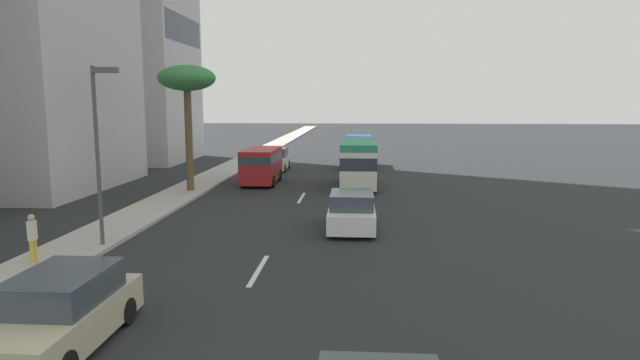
{
  "coord_description": "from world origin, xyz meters",
  "views": [
    {
      "loc": [
        -3.06,
        -3.09,
        5.27
      ],
      "look_at": [
        18.89,
        -1.54,
        2.08
      ],
      "focal_mm": 30.3,
      "sensor_mm": 36.0,
      "label": 1
    }
  ],
  "objects_px": {
    "van_second": "(261,164)",
    "pedestrian_near_lamp": "(33,237)",
    "car_third": "(60,313)",
    "minibus_fourth": "(358,162)",
    "palm_tree": "(187,82)",
    "car_fifth": "(352,212)",
    "van_sixth": "(359,150)",
    "street_lamp": "(99,135)",
    "car_lead": "(275,160)"
  },
  "relations": [
    {
      "from": "car_lead",
      "to": "van_second",
      "type": "relative_size",
      "value": 0.83
    },
    {
      "from": "palm_tree",
      "to": "street_lamp",
      "type": "relative_size",
      "value": 1.13
    },
    {
      "from": "minibus_fourth",
      "to": "street_lamp",
      "type": "bearing_deg",
      "value": 148.59
    },
    {
      "from": "pedestrian_near_lamp",
      "to": "car_lead",
      "type": "bearing_deg",
      "value": 155.19
    },
    {
      "from": "car_lead",
      "to": "van_second",
      "type": "xyz_separation_m",
      "value": [
        -6.99,
        -0.2,
        0.5
      ]
    },
    {
      "from": "van_second",
      "to": "car_third",
      "type": "xyz_separation_m",
      "value": [
        -23.75,
        0.11,
        -0.53
      ]
    },
    {
      "from": "palm_tree",
      "to": "street_lamp",
      "type": "xyz_separation_m",
      "value": [
        -12.12,
        -0.66,
        -2.28
      ]
    },
    {
      "from": "van_sixth",
      "to": "palm_tree",
      "type": "relative_size",
      "value": 0.75
    },
    {
      "from": "car_lead",
      "to": "car_fifth",
      "type": "xyz_separation_m",
      "value": [
        -19.34,
        -6.19,
        -0.06
      ]
    },
    {
      "from": "minibus_fourth",
      "to": "van_sixth",
      "type": "distance_m",
      "value": 10.13
    },
    {
      "from": "van_second",
      "to": "minibus_fourth",
      "type": "height_order",
      "value": "minibus_fourth"
    },
    {
      "from": "minibus_fourth",
      "to": "car_lead",
      "type": "bearing_deg",
      "value": 39.05
    },
    {
      "from": "car_third",
      "to": "minibus_fourth",
      "type": "relative_size",
      "value": 0.69
    },
    {
      "from": "pedestrian_near_lamp",
      "to": "palm_tree",
      "type": "relative_size",
      "value": 0.22
    },
    {
      "from": "car_third",
      "to": "car_lead",
      "type": "bearing_deg",
      "value": -179.84
    },
    {
      "from": "van_second",
      "to": "street_lamp",
      "type": "bearing_deg",
      "value": -10.22
    },
    {
      "from": "car_third",
      "to": "palm_tree",
      "type": "height_order",
      "value": "palm_tree"
    },
    {
      "from": "car_lead",
      "to": "minibus_fourth",
      "type": "bearing_deg",
      "value": 39.05
    },
    {
      "from": "car_fifth",
      "to": "car_third",
      "type": "bearing_deg",
      "value": 151.82
    },
    {
      "from": "minibus_fourth",
      "to": "car_fifth",
      "type": "bearing_deg",
      "value": 178.66
    },
    {
      "from": "street_lamp",
      "to": "minibus_fourth",
      "type": "bearing_deg",
      "value": -31.41
    },
    {
      "from": "car_third",
      "to": "van_second",
      "type": "bearing_deg",
      "value": 179.73
    },
    {
      "from": "palm_tree",
      "to": "street_lamp",
      "type": "bearing_deg",
      "value": -176.9
    },
    {
      "from": "pedestrian_near_lamp",
      "to": "palm_tree",
      "type": "bearing_deg",
      "value": 161.74
    },
    {
      "from": "car_lead",
      "to": "minibus_fourth",
      "type": "relative_size",
      "value": 0.63
    },
    {
      "from": "van_sixth",
      "to": "palm_tree",
      "type": "distance_m",
      "value": 17.01
    },
    {
      "from": "car_third",
      "to": "van_sixth",
      "type": "height_order",
      "value": "van_sixth"
    },
    {
      "from": "car_third",
      "to": "palm_tree",
      "type": "relative_size",
      "value": 0.62
    },
    {
      "from": "pedestrian_near_lamp",
      "to": "car_third",
      "type": "bearing_deg",
      "value": 20.14
    },
    {
      "from": "van_sixth",
      "to": "palm_tree",
      "type": "xyz_separation_m",
      "value": [
        -12.97,
        9.83,
        4.95
      ]
    },
    {
      "from": "minibus_fourth",
      "to": "palm_tree",
      "type": "xyz_separation_m",
      "value": [
        -2.84,
        9.79,
        4.82
      ]
    },
    {
      "from": "car_fifth",
      "to": "palm_tree",
      "type": "bearing_deg",
      "value": 48.11
    },
    {
      "from": "car_lead",
      "to": "car_fifth",
      "type": "relative_size",
      "value": 0.97
    },
    {
      "from": "van_sixth",
      "to": "car_lead",
      "type": "bearing_deg",
      "value": 108.5
    },
    {
      "from": "car_fifth",
      "to": "palm_tree",
      "type": "xyz_separation_m",
      "value": [
        8.54,
        9.52,
        5.64
      ]
    },
    {
      "from": "minibus_fourth",
      "to": "palm_tree",
      "type": "height_order",
      "value": "palm_tree"
    },
    {
      "from": "minibus_fourth",
      "to": "pedestrian_near_lamp",
      "type": "height_order",
      "value": "minibus_fourth"
    },
    {
      "from": "car_third",
      "to": "pedestrian_near_lamp",
      "type": "bearing_deg",
      "value": -143.76
    },
    {
      "from": "minibus_fourth",
      "to": "van_sixth",
      "type": "height_order",
      "value": "minibus_fourth"
    },
    {
      "from": "car_lead",
      "to": "van_sixth",
      "type": "bearing_deg",
      "value": 108.5
    },
    {
      "from": "car_third",
      "to": "van_sixth",
      "type": "relative_size",
      "value": 0.82
    },
    {
      "from": "car_third",
      "to": "pedestrian_near_lamp",
      "type": "relative_size",
      "value": 2.76
    },
    {
      "from": "car_fifth",
      "to": "van_sixth",
      "type": "distance_m",
      "value": 21.53
    },
    {
      "from": "van_second",
      "to": "pedestrian_near_lamp",
      "type": "xyz_separation_m",
      "value": [
        -18.34,
        4.08,
        -0.28
      ]
    },
    {
      "from": "car_third",
      "to": "car_fifth",
      "type": "distance_m",
      "value": 12.93
    },
    {
      "from": "car_lead",
      "to": "car_third",
      "type": "distance_m",
      "value": 30.74
    },
    {
      "from": "minibus_fourth",
      "to": "pedestrian_near_lamp",
      "type": "bearing_deg",
      "value": 149.24
    },
    {
      "from": "van_second",
      "to": "palm_tree",
      "type": "xyz_separation_m",
      "value": [
        -3.81,
        3.53,
        5.09
      ]
    },
    {
      "from": "minibus_fourth",
      "to": "palm_tree",
      "type": "distance_m",
      "value": 11.28
    },
    {
      "from": "minibus_fourth",
      "to": "street_lamp",
      "type": "relative_size",
      "value": 1.01
    }
  ]
}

